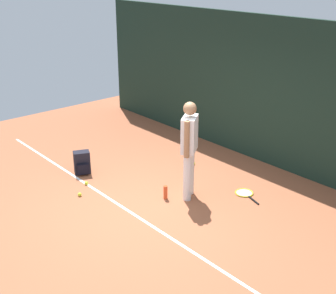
# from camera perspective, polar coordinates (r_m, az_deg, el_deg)

# --- Properties ---
(ground_plane) EXTENTS (12.00, 12.00, 0.00)m
(ground_plane) POSITION_cam_1_polar(r_m,az_deg,el_deg) (7.61, -2.30, -7.75)
(ground_plane) COLOR #9E5638
(back_fence) EXTENTS (10.00, 0.10, 2.89)m
(back_fence) POSITION_cam_1_polar(r_m,az_deg,el_deg) (9.09, 12.56, 6.64)
(back_fence) COLOR #192D23
(back_fence) RESTS_ON ground
(court_line) EXTENTS (9.00, 0.05, 0.00)m
(court_line) POSITION_cam_1_polar(r_m,az_deg,el_deg) (7.45, -4.11, -8.47)
(court_line) COLOR white
(court_line) RESTS_ON ground
(tennis_player) EXTENTS (0.41, 0.45, 1.70)m
(tennis_player) POSITION_cam_1_polar(r_m,az_deg,el_deg) (7.60, 2.67, 0.32)
(tennis_player) COLOR white
(tennis_player) RESTS_ON ground
(tennis_racket) EXTENTS (0.64, 0.41, 0.03)m
(tennis_racket) POSITION_cam_1_polar(r_m,az_deg,el_deg) (8.17, 9.58, -5.73)
(tennis_racket) COLOR black
(tennis_racket) RESTS_ON ground
(backpack) EXTENTS (0.36, 0.36, 0.44)m
(backpack) POSITION_cam_1_polar(r_m,az_deg,el_deg) (8.90, -10.65, -1.98)
(backpack) COLOR black
(backpack) RESTS_ON ground
(tennis_ball_near_player) EXTENTS (0.07, 0.07, 0.07)m
(tennis_ball_near_player) POSITION_cam_1_polar(r_m,az_deg,el_deg) (8.13, -10.94, -5.83)
(tennis_ball_near_player) COLOR #CCE033
(tennis_ball_near_player) RESTS_ON ground
(tennis_ball_by_fence) EXTENTS (0.07, 0.07, 0.07)m
(tennis_ball_by_fence) POSITION_cam_1_polar(r_m,az_deg,el_deg) (8.50, -10.14, -4.46)
(tennis_ball_by_fence) COLOR #CCE033
(tennis_ball_by_fence) RESTS_ON ground
(tennis_ball_mid_court) EXTENTS (0.07, 0.07, 0.07)m
(tennis_ball_mid_court) POSITION_cam_1_polar(r_m,az_deg,el_deg) (9.19, 3.18, -2.05)
(tennis_ball_mid_court) COLOR #CCE033
(tennis_ball_mid_court) RESTS_ON ground
(water_bottle) EXTENTS (0.07, 0.07, 0.24)m
(water_bottle) POSITION_cam_1_polar(r_m,az_deg,el_deg) (7.86, -0.32, -5.67)
(water_bottle) COLOR #D84C26
(water_bottle) RESTS_ON ground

